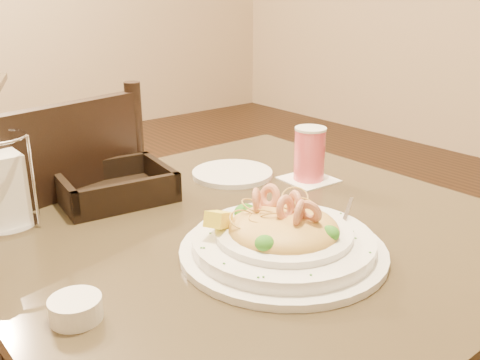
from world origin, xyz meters
TOP-DOWN VIEW (x-y plane):
  - main_table at (0.00, 0.00)m, footprint 0.90×0.90m
  - dining_chair_near at (-0.22, 0.47)m, footprint 0.50×0.50m
  - pasta_bowl at (-0.03, -0.13)m, footprint 0.36×0.33m
  - drink_glass at (0.26, 0.10)m, footprint 0.11×0.11m
  - bread_basket at (-0.13, 0.27)m, footprint 0.24×0.20m
  - napkin_caddy at (-0.34, 0.27)m, footprint 0.11×0.11m
  - side_plate at (0.14, 0.22)m, footprint 0.22×0.22m
  - butter_ramekin at (-0.36, -0.09)m, footprint 0.09×0.09m

SIDE VIEW (x-z plane):
  - main_table at x=0.00m, z-range 0.13..0.85m
  - dining_chair_near at x=-0.22m, z-range 0.03..0.96m
  - side_plate at x=0.14m, z-range 0.72..0.73m
  - butter_ramekin at x=-0.36m, z-range 0.72..0.75m
  - bread_basket at x=-0.13m, z-range 0.71..0.77m
  - pasta_bowl at x=-0.03m, z-range 0.70..0.80m
  - drink_glass at x=0.26m, z-range 0.72..0.84m
  - napkin_caddy at x=-0.34m, z-range 0.71..0.88m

